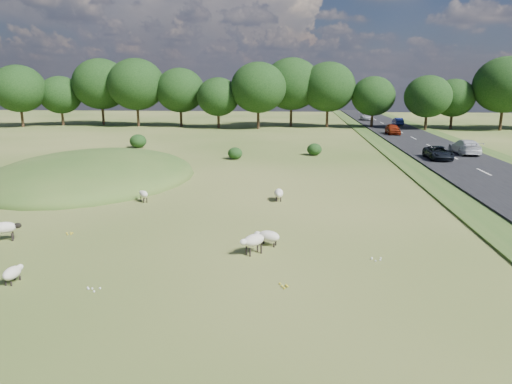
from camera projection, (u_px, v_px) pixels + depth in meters
ground at (250, 163)px, 43.66m from camera, size 160.00×160.00×0.00m
mound at (93, 177)px, 36.97m from camera, size 16.00×20.00×4.00m
road at (435, 149)px, 51.55m from camera, size 8.00×150.00×0.25m
treeline at (266, 88)px, 76.53m from camera, size 96.28×14.66×11.70m
shrubs at (201, 146)px, 50.44m from camera, size 22.26×8.85×1.59m
sheep_0 at (5, 228)px, 22.00m from camera, size 1.36×0.98×0.95m
sheep_1 at (268, 236)px, 21.41m from camera, size 1.32×0.82×0.73m
sheep_2 at (279, 193)px, 29.60m from camera, size 0.62×1.34×0.77m
sheep_3 at (253, 240)px, 20.27m from camera, size 1.22×1.16×0.93m
sheep_4 at (143, 194)px, 29.26m from camera, size 0.90×0.99×0.74m
sheep_5 at (13, 273)px, 17.44m from camera, size 0.52×1.11×0.64m
car_0 at (438, 153)px, 44.18m from camera, size 2.04×4.43×1.23m
car_2 at (465, 147)px, 47.49m from camera, size 2.10×5.16×1.50m
car_3 at (373, 111)px, 106.98m from camera, size 2.14×5.26×1.53m
car_4 at (367, 117)px, 90.48m from camera, size 2.12×4.60×1.28m
car_6 at (393, 129)px, 65.56m from camera, size 1.71×4.26×1.45m
car_7 at (398, 121)px, 79.74m from camera, size 1.35×3.86×1.27m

